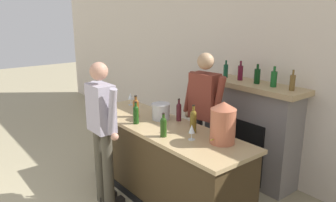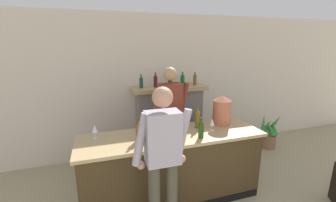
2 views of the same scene
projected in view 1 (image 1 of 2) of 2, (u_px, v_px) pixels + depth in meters
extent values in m
cube|color=beige|center=(236.00, 77.00, 5.00)|extent=(12.00, 0.07, 2.75)
cube|color=#3E2E1A|center=(162.00, 164.00, 4.15)|extent=(2.46, 0.68, 0.95)
cube|color=tan|center=(162.00, 127.00, 4.02)|extent=(2.53, 0.75, 0.04)
cube|color=gray|center=(253.00, 134.00, 4.61)|extent=(1.25, 0.44, 1.34)
cube|color=black|center=(241.00, 150.00, 4.52)|extent=(0.69, 0.02, 0.86)
cube|color=tan|center=(255.00, 86.00, 4.41)|extent=(1.41, 0.52, 0.07)
cylinder|color=#104129|center=(226.00, 71.00, 4.79)|extent=(0.07, 0.07, 0.19)
cylinder|color=#104129|center=(226.00, 62.00, 4.75)|extent=(0.03, 0.03, 0.06)
cylinder|color=#551124|center=(240.00, 73.00, 4.58)|extent=(0.07, 0.07, 0.21)
cylinder|color=#551124|center=(241.00, 63.00, 4.54)|extent=(0.03, 0.03, 0.07)
cylinder|color=#0B3312|center=(257.00, 76.00, 4.37)|extent=(0.08, 0.08, 0.20)
cylinder|color=#0B3312|center=(258.00, 66.00, 4.33)|extent=(0.03, 0.03, 0.07)
cylinder|color=#155822|center=(274.00, 79.00, 4.17)|extent=(0.08, 0.08, 0.20)
cylinder|color=#155822|center=(275.00, 69.00, 4.14)|extent=(0.03, 0.03, 0.07)
cylinder|color=brown|center=(292.00, 83.00, 3.98)|extent=(0.07, 0.07, 0.19)
cylinder|color=brown|center=(293.00, 72.00, 3.94)|extent=(0.03, 0.03, 0.06)
cylinder|color=#474134|center=(108.00, 171.00, 3.93)|extent=(0.13, 0.13, 0.97)
cube|color=black|center=(115.00, 202.00, 4.09)|extent=(0.10, 0.24, 0.07)
cylinder|color=#474134|center=(100.00, 165.00, 4.08)|extent=(0.13, 0.13, 0.97)
cube|color=black|center=(107.00, 195.00, 4.24)|extent=(0.10, 0.24, 0.07)
cube|color=#A098A7|center=(101.00, 108.00, 3.81)|extent=(0.36, 0.22, 0.57)
cylinder|color=#A098A7|center=(112.00, 112.00, 3.64)|extent=(0.20, 0.08, 0.57)
sphere|color=tan|center=(115.00, 137.00, 3.73)|extent=(0.09, 0.09, 0.09)
cylinder|color=#A098A7|center=(94.00, 103.00, 3.99)|extent=(0.20, 0.08, 0.57)
sphere|color=tan|center=(97.00, 126.00, 4.08)|extent=(0.09, 0.09, 0.09)
sphere|color=tan|center=(99.00, 71.00, 3.69)|extent=(0.21, 0.21, 0.21)
cylinder|color=#3D3E41|center=(197.00, 152.00, 4.43)|extent=(0.13, 0.13, 1.01)
cube|color=black|center=(193.00, 185.00, 4.51)|extent=(0.13, 0.25, 0.07)
cylinder|color=#3D3E41|center=(209.00, 156.00, 4.30)|extent=(0.13, 0.13, 1.01)
cube|color=black|center=(205.00, 190.00, 4.37)|extent=(0.13, 0.25, 0.07)
cube|color=brown|center=(205.00, 96.00, 4.16)|extent=(0.39, 0.27, 0.59)
cylinder|color=brown|center=(190.00, 92.00, 4.29)|extent=(0.20, 0.08, 0.57)
sphere|color=tan|center=(188.00, 114.00, 4.36)|extent=(0.09, 0.09, 0.09)
cylinder|color=brown|center=(219.00, 98.00, 3.99)|extent=(0.20, 0.08, 0.57)
sphere|color=tan|center=(217.00, 122.00, 4.05)|extent=(0.09, 0.09, 0.09)
sphere|color=tan|center=(206.00, 61.00, 4.04)|extent=(0.21, 0.21, 0.21)
cylinder|color=#B76345|center=(223.00, 126.00, 3.42)|extent=(0.27, 0.27, 0.37)
cone|color=#B76345|center=(224.00, 105.00, 3.36)|extent=(0.27, 0.27, 0.08)
cylinder|color=#B29333|center=(212.00, 140.00, 3.36)|extent=(0.02, 0.04, 0.02)
cylinder|color=silver|center=(161.00, 112.00, 4.20)|extent=(0.23, 0.23, 0.20)
cylinder|color=silver|center=(161.00, 104.00, 4.17)|extent=(0.24, 0.24, 0.01)
cylinder|color=brown|center=(136.00, 110.00, 4.30)|extent=(0.08, 0.08, 0.20)
sphere|color=brown|center=(136.00, 102.00, 4.28)|extent=(0.08, 0.08, 0.08)
cylinder|color=brown|center=(136.00, 99.00, 4.27)|extent=(0.03, 0.03, 0.08)
cylinder|color=black|center=(136.00, 96.00, 4.25)|extent=(0.04, 0.04, 0.01)
cylinder|color=brown|center=(193.00, 123.00, 3.73)|extent=(0.07, 0.07, 0.23)
sphere|color=brown|center=(193.00, 113.00, 3.71)|extent=(0.07, 0.07, 0.07)
cylinder|color=brown|center=(193.00, 110.00, 3.69)|extent=(0.03, 0.03, 0.09)
cylinder|color=black|center=(194.00, 105.00, 3.68)|extent=(0.03, 0.03, 0.01)
cylinder|color=#184212|center=(136.00, 116.00, 4.04)|extent=(0.07, 0.07, 0.19)
sphere|color=#184212|center=(136.00, 109.00, 4.01)|extent=(0.07, 0.07, 0.07)
cylinder|color=#184212|center=(136.00, 106.00, 4.00)|extent=(0.03, 0.03, 0.08)
cylinder|color=black|center=(136.00, 102.00, 3.99)|extent=(0.03, 0.03, 0.01)
cylinder|color=#204112|center=(163.00, 129.00, 3.61)|extent=(0.07, 0.07, 0.19)
sphere|color=#204112|center=(163.00, 121.00, 3.59)|extent=(0.07, 0.07, 0.07)
cylinder|color=#204112|center=(163.00, 117.00, 3.58)|extent=(0.03, 0.03, 0.07)
cylinder|color=black|center=(163.00, 114.00, 3.57)|extent=(0.03, 0.03, 0.01)
cylinder|color=#4B1A22|center=(179.00, 113.00, 4.14)|extent=(0.06, 0.06, 0.20)
sphere|color=#4B1A22|center=(179.00, 106.00, 4.12)|extent=(0.06, 0.06, 0.06)
cylinder|color=#4B1A22|center=(179.00, 103.00, 4.11)|extent=(0.03, 0.03, 0.08)
cylinder|color=black|center=(179.00, 99.00, 4.10)|extent=(0.03, 0.03, 0.01)
cylinder|color=silver|center=(192.00, 139.00, 3.55)|extent=(0.08, 0.08, 0.01)
cylinder|color=silver|center=(192.00, 136.00, 3.54)|extent=(0.01, 0.01, 0.07)
cone|color=silver|center=(192.00, 129.00, 3.52)|extent=(0.07, 0.07, 0.09)
cylinder|color=silver|center=(131.00, 105.00, 4.88)|extent=(0.07, 0.07, 0.01)
cylinder|color=silver|center=(131.00, 102.00, 4.87)|extent=(0.01, 0.01, 0.08)
cone|color=silver|center=(130.00, 96.00, 4.85)|extent=(0.08, 0.08, 0.09)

